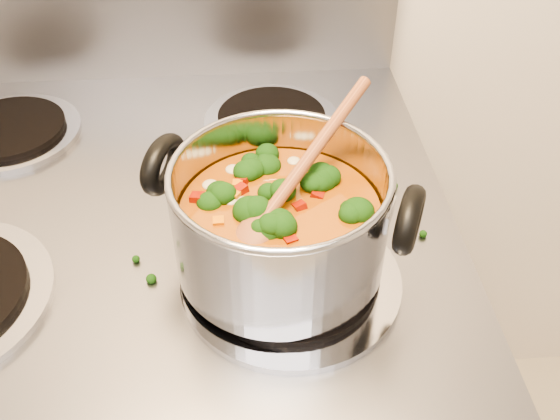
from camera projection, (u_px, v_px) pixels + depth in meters
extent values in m
cube|color=gray|center=(173.00, 399.00, 1.09)|extent=(0.79, 0.69, 0.92)
cube|color=gray|center=(145.00, 27.00, 0.98)|extent=(0.79, 0.03, 0.16)
cylinder|color=#A5A5AD|center=(291.00, 280.00, 0.68)|extent=(0.24, 0.24, 0.01)
cylinder|color=black|center=(291.00, 275.00, 0.67)|extent=(0.19, 0.19, 0.01)
cylinder|color=#A5A5AD|center=(10.00, 133.00, 0.89)|extent=(0.20, 0.20, 0.01)
cylinder|color=black|center=(9.00, 128.00, 0.89)|extent=(0.16, 0.16, 0.01)
cylinder|color=#A5A5AD|center=(272.00, 122.00, 0.91)|extent=(0.20, 0.20, 0.01)
cylinder|color=black|center=(272.00, 117.00, 0.91)|extent=(0.16, 0.16, 0.01)
cylinder|color=#A4A4AB|center=(280.00, 219.00, 0.64)|extent=(0.22, 0.22, 0.12)
torus|color=#A4A4AB|center=(280.00, 173.00, 0.60)|extent=(0.22, 0.22, 0.01)
cylinder|color=#90400D|center=(280.00, 234.00, 0.66)|extent=(0.21, 0.21, 0.08)
torus|color=black|center=(164.00, 164.00, 0.65)|extent=(0.05, 0.08, 0.08)
torus|color=black|center=(409.00, 220.00, 0.59)|extent=(0.05, 0.08, 0.08)
ellipsoid|color=black|center=(353.00, 197.00, 0.65)|extent=(0.04, 0.04, 0.03)
ellipsoid|color=black|center=(248.00, 190.00, 0.66)|extent=(0.04, 0.04, 0.03)
ellipsoid|color=black|center=(308.00, 242.00, 0.60)|extent=(0.04, 0.04, 0.03)
ellipsoid|color=black|center=(346.00, 220.00, 0.62)|extent=(0.04, 0.04, 0.03)
ellipsoid|color=black|center=(269.00, 159.00, 0.70)|extent=(0.04, 0.04, 0.03)
ellipsoid|color=black|center=(250.00, 232.00, 0.61)|extent=(0.04, 0.04, 0.03)
ellipsoid|color=black|center=(328.00, 220.00, 0.62)|extent=(0.04, 0.04, 0.03)
ellipsoid|color=black|center=(248.00, 167.00, 0.69)|extent=(0.04, 0.04, 0.03)
ellipsoid|color=black|center=(296.00, 187.00, 0.66)|extent=(0.04, 0.04, 0.03)
ellipsoid|color=black|center=(270.00, 226.00, 0.61)|extent=(0.04, 0.04, 0.03)
ellipsoid|color=black|center=(199.00, 233.00, 0.61)|extent=(0.04, 0.04, 0.03)
ellipsoid|color=#9F2605|center=(360.00, 220.00, 0.62)|extent=(0.01, 0.01, 0.01)
ellipsoid|color=#9F2605|center=(340.00, 206.00, 0.64)|extent=(0.01, 0.01, 0.01)
ellipsoid|color=#9F2605|center=(287.00, 265.00, 0.57)|extent=(0.01, 0.01, 0.01)
ellipsoid|color=#9F2605|center=(200.00, 227.00, 0.61)|extent=(0.01, 0.01, 0.01)
ellipsoid|color=#9F2605|center=(275.00, 202.00, 0.64)|extent=(0.01, 0.01, 0.01)
ellipsoid|color=#9F2605|center=(318.00, 231.00, 0.61)|extent=(0.01, 0.01, 0.01)
ellipsoid|color=#9F2605|center=(329.00, 181.00, 0.67)|extent=(0.01, 0.01, 0.01)
ellipsoid|color=#9F2605|center=(363.00, 199.00, 0.64)|extent=(0.01, 0.01, 0.01)
ellipsoid|color=#9F2605|center=(348.00, 218.00, 0.62)|extent=(0.01, 0.01, 0.01)
ellipsoid|color=#9F2605|center=(257.00, 240.00, 0.60)|extent=(0.01, 0.01, 0.01)
ellipsoid|color=#9F2605|center=(280.00, 265.00, 0.57)|extent=(0.01, 0.01, 0.01)
ellipsoid|color=#C3660A|center=(209.00, 183.00, 0.67)|extent=(0.01, 0.01, 0.01)
ellipsoid|color=#C3660A|center=(335.00, 250.00, 0.59)|extent=(0.01, 0.01, 0.01)
ellipsoid|color=#C3660A|center=(321.00, 211.00, 0.63)|extent=(0.01, 0.01, 0.01)
ellipsoid|color=#C3660A|center=(321.00, 258.00, 0.58)|extent=(0.01, 0.01, 0.01)
ellipsoid|color=#C3660A|center=(205.00, 189.00, 0.66)|extent=(0.01, 0.01, 0.01)
ellipsoid|color=#C3660A|center=(320.00, 163.00, 0.69)|extent=(0.01, 0.01, 0.01)
ellipsoid|color=#C3660A|center=(283.00, 231.00, 0.61)|extent=(0.01, 0.01, 0.01)
ellipsoid|color=#C3660A|center=(255.00, 188.00, 0.66)|extent=(0.01, 0.01, 0.01)
ellipsoid|color=tan|center=(331.00, 175.00, 0.68)|extent=(0.02, 0.02, 0.01)
ellipsoid|color=tan|center=(264.00, 251.00, 0.59)|extent=(0.02, 0.02, 0.01)
ellipsoid|color=tan|center=(346.00, 195.00, 0.65)|extent=(0.02, 0.02, 0.01)
ellipsoid|color=tan|center=(274.00, 250.00, 0.59)|extent=(0.02, 0.02, 0.01)
ellipsoid|color=tan|center=(292.00, 265.00, 0.57)|extent=(0.02, 0.02, 0.01)
ellipsoid|color=tan|center=(324.00, 166.00, 0.69)|extent=(0.02, 0.02, 0.01)
ellipsoid|color=tan|center=(293.00, 200.00, 0.64)|extent=(0.02, 0.02, 0.01)
ellipsoid|color=tan|center=(272.00, 215.00, 0.63)|extent=(0.02, 0.02, 0.01)
ellipsoid|color=brown|center=(253.00, 234.00, 0.61)|extent=(0.07, 0.07, 0.04)
cylinder|color=brown|center=(313.00, 153.00, 0.65)|extent=(0.15, 0.17, 0.08)
ellipsoid|color=black|center=(246.00, 408.00, 0.56)|extent=(0.01, 0.01, 0.01)
ellipsoid|color=black|center=(160.00, 330.00, 0.63)|extent=(0.01, 0.01, 0.01)
ellipsoid|color=black|center=(240.00, 181.00, 0.81)|extent=(0.01, 0.01, 0.01)
ellipsoid|color=black|center=(262.00, 387.00, 0.58)|extent=(0.01, 0.01, 0.01)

